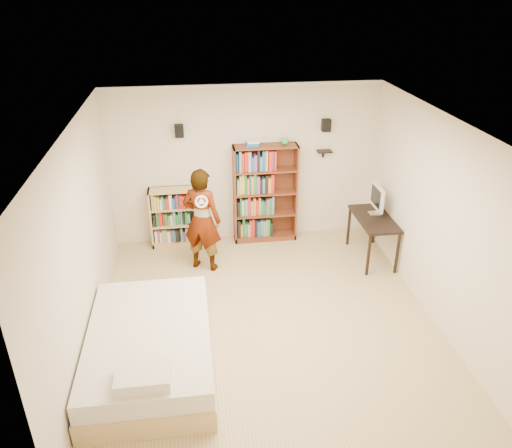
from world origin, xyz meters
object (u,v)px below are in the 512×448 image
at_px(tall_bookshelf, 265,194).
at_px(computer_desk, 372,238).
at_px(daybed, 150,344).
at_px(low_bookshelf, 175,217).
at_px(person, 202,220).

distance_m(tall_bookshelf, computer_desk, 1.93).
relative_size(computer_desk, daybed, 0.49).
height_order(computer_desk, daybed, computer_desk).
bearing_deg(low_bookshelf, person, -62.32).
bearing_deg(person, computer_desk, -157.12).
xyz_separation_m(tall_bookshelf, computer_desk, (1.63, -0.92, -0.49)).
bearing_deg(low_bookshelf, computer_desk, -16.25).
distance_m(tall_bookshelf, daybed, 3.58).
relative_size(tall_bookshelf, computer_desk, 1.58).
bearing_deg(tall_bookshelf, computer_desk, -29.60).
height_order(low_bookshelf, person, person).
height_order(tall_bookshelf, computer_desk, tall_bookshelf).
bearing_deg(tall_bookshelf, low_bookshelf, 179.87).
bearing_deg(computer_desk, person, 178.28).
bearing_deg(person, tall_bookshelf, -118.32).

